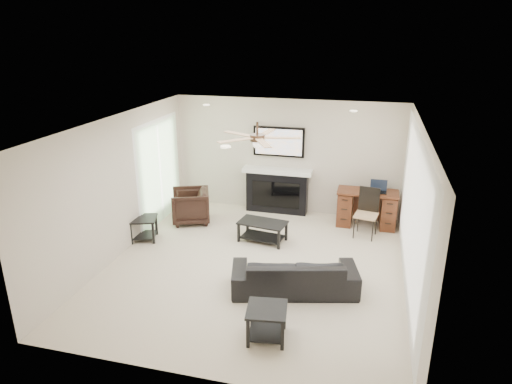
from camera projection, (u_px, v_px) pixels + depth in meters
room_shell at (268, 173)px, 7.34m from camera, size 5.50×5.54×2.52m
sofa at (294, 274)px, 7.07m from camera, size 2.06×1.21×0.57m
armchair at (191, 206)px, 9.62m from camera, size 1.00×0.99×0.71m
coffee_table at (263, 231)px, 8.77m from camera, size 0.96×0.63×0.40m
end_table_near at (267, 323)px, 5.98m from camera, size 0.59×0.59×0.45m
end_table_left at (144, 229)px, 8.83m from camera, size 0.63×0.63×0.45m
fireplace_unit at (277, 171)px, 9.95m from camera, size 1.52×0.34×1.91m
desk at (367, 209)px, 9.41m from camera, size 1.22×0.56×0.76m
desk_chair at (366, 214)px, 8.87m from camera, size 0.49×0.51×0.97m
laptop at (379, 187)px, 9.18m from camera, size 0.33×0.24×0.23m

